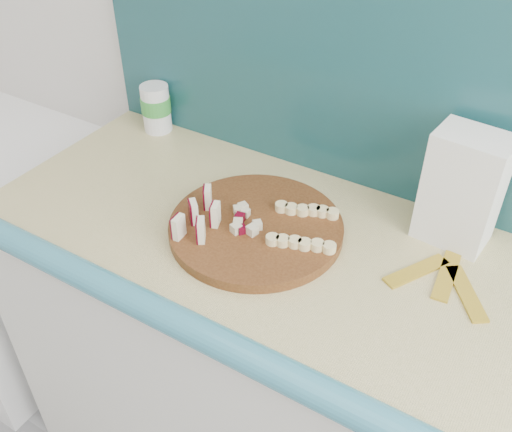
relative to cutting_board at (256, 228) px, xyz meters
name	(u,v)px	position (x,y,z in m)	size (l,w,h in m)	color
cutting_board	(256,228)	(0.00, 0.00, 0.00)	(0.38, 0.38, 0.02)	#3E200D
apple_wedges	(199,216)	(-0.10, -0.07, 0.04)	(0.08, 0.15, 0.05)	#F2E7C1
apple_chunks	(245,219)	(-0.02, -0.01, 0.02)	(0.06, 0.06, 0.02)	beige
banana_slices	(304,226)	(0.10, 0.04, 0.02)	(0.17, 0.17, 0.02)	beige
flour_bag	(462,189)	(0.36, 0.20, 0.11)	(0.14, 0.10, 0.25)	white
canister	(156,107)	(-0.46, 0.24, 0.06)	(0.08, 0.08, 0.13)	white
banana_peel	(443,280)	(0.39, 0.06, -0.01)	(0.21, 0.17, 0.01)	gold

